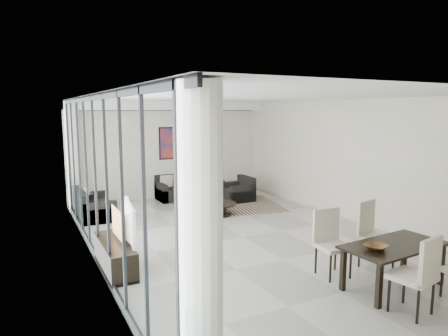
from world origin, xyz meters
TOP-DOWN VIEW (x-y plane):
  - room_shell at (0.46, 0.00)m, footprint 6.00×9.00m
  - window_wall at (-2.86, 0.00)m, footprint 0.37×8.95m
  - soffit at (0.00, 4.30)m, footprint 5.98×0.40m
  - painting at (0.50, 4.47)m, footprint 1.68×0.04m
  - chandelier at (0.30, 2.50)m, footprint 0.66×0.66m
  - rug at (0.95, 2.60)m, footprint 3.19×2.68m
  - coffee_table at (0.34, 1.83)m, footprint 0.89×0.89m
  - bowl_coffee at (0.37, 1.83)m, footprint 0.31×0.31m
  - sofa_main at (0.45, 4.06)m, footprint 1.97×0.81m
  - loveseat at (-2.54, 3.05)m, footprint 0.81×1.44m
  - armchair at (1.59, 3.05)m, footprint 0.80×0.85m
  - side_table at (-2.65, 3.42)m, footprint 0.39×0.39m
  - tv_console at (-2.76, -0.49)m, footprint 0.42×1.51m
  - television at (-2.60, -0.49)m, footprint 0.30×1.12m
  - dining_table at (0.80, -3.10)m, footprint 1.66×0.91m
  - dining_chair_sw at (0.39, -3.84)m, footprint 0.58×0.58m
  - dining_chair_nw at (0.30, -2.26)m, footprint 0.53×0.53m
  - dining_chair_ne at (1.17, -2.32)m, footprint 0.63×0.63m
  - bowl_dining at (0.36, -3.14)m, footprint 0.38×0.38m

SIDE VIEW (x-z plane):
  - rug at x=0.95m, z-range 0.00..0.01m
  - coffee_table at x=0.34m, z-range 0.02..0.33m
  - tv_console at x=-2.76m, z-range 0.00..0.47m
  - armchair at x=1.59m, z-range -0.11..0.59m
  - sofa_main at x=0.45m, z-range -0.12..0.60m
  - loveseat at x=-2.54m, z-range -0.12..0.61m
  - bowl_coffee at x=0.37m, z-range 0.31..0.39m
  - side_table at x=-2.65m, z-range 0.09..0.63m
  - dining_table at x=0.80m, z-range 0.25..0.92m
  - dining_chair_nw at x=0.30m, z-range 0.08..1.15m
  - dining_chair_sw at x=0.39m, z-range 0.08..1.16m
  - dining_chair_ne at x=1.17m, z-range 0.09..1.20m
  - bowl_dining at x=0.36m, z-range 0.67..0.75m
  - television at x=-2.60m, z-range 0.47..1.11m
  - room_shell at x=0.46m, z-range 0.00..2.90m
  - window_wall at x=-2.86m, z-range 0.02..2.92m
  - painting at x=0.50m, z-range 1.16..2.14m
  - chandelier at x=0.30m, z-range 2.00..2.71m
  - soffit at x=0.00m, z-range 2.64..2.90m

